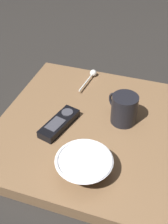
{
  "coord_description": "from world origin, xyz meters",
  "views": [
    {
      "loc": [
        0.2,
        -0.66,
        0.68
      ],
      "look_at": [
        -0.03,
        0.03,
        0.06
      ],
      "focal_mm": 46.34,
      "sensor_mm": 36.0,
      "label": 1
    }
  ],
  "objects_px": {
    "coffee_mug": "(124,109)",
    "tv_remote_near": "(59,123)",
    "teaspoon": "(92,75)",
    "cereal_bowl": "(84,165)"
  },
  "relations": [
    {
      "from": "teaspoon",
      "to": "tv_remote_near",
      "type": "relative_size",
      "value": 0.88
    },
    {
      "from": "cereal_bowl",
      "to": "tv_remote_near",
      "type": "distance_m",
      "value": 0.2
    },
    {
      "from": "coffee_mug",
      "to": "tv_remote_near",
      "type": "distance_m",
      "value": 0.21
    },
    {
      "from": "coffee_mug",
      "to": "teaspoon",
      "type": "xyz_separation_m",
      "value": [
        -0.17,
        0.21,
        -0.04
      ]
    },
    {
      "from": "cereal_bowl",
      "to": "teaspoon",
      "type": "distance_m",
      "value": 0.47
    },
    {
      "from": "coffee_mug",
      "to": "teaspoon",
      "type": "distance_m",
      "value": 0.27
    },
    {
      "from": "teaspoon",
      "to": "tv_remote_near",
      "type": "bearing_deg",
      "value": -92.89
    },
    {
      "from": "coffee_mug",
      "to": "tv_remote_near",
      "type": "height_order",
      "value": "coffee_mug"
    },
    {
      "from": "coffee_mug",
      "to": "tv_remote_near",
      "type": "relative_size",
      "value": 0.64
    },
    {
      "from": "cereal_bowl",
      "to": "tv_remote_near",
      "type": "bearing_deg",
      "value": 131.28
    }
  ]
}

